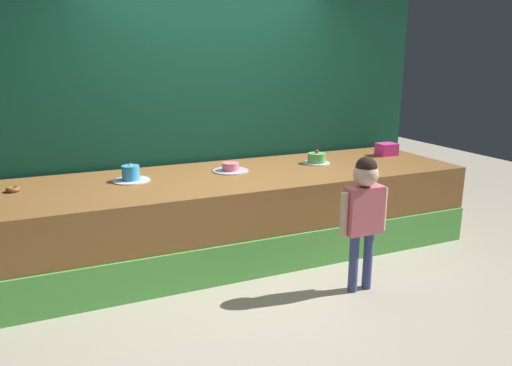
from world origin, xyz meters
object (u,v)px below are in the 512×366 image
at_px(pink_box, 387,149).
at_px(cake_left, 131,175).
at_px(child_figure, 364,206).
at_px(cake_center, 231,168).
at_px(cake_right, 317,159).
at_px(donut, 13,189).

height_order(pink_box, cake_left, cake_left).
distance_m(child_figure, cake_left, 2.00).
distance_m(pink_box, cake_center, 1.86).
relative_size(pink_box, cake_right, 0.74).
height_order(donut, cake_left, cake_left).
bearing_deg(cake_center, cake_left, -179.92).
bearing_deg(donut, cake_center, -0.49).
distance_m(donut, cake_right, 2.79).
xyz_separation_m(child_figure, cake_right, (0.32, 1.26, 0.10)).
xyz_separation_m(donut, cake_center, (1.86, -0.02, 0.01)).
relative_size(pink_box, cake_left, 0.63).
bearing_deg(pink_box, donut, -179.55).
bearing_deg(donut, cake_right, -0.70).
relative_size(child_figure, cake_left, 3.35).
bearing_deg(child_figure, pink_box, 46.70).
height_order(child_figure, donut, child_figure).
bearing_deg(donut, cake_left, -1.06).
xyz_separation_m(donut, cake_left, (0.93, -0.02, 0.04)).
distance_m(cake_center, cake_right, 0.93).
relative_size(child_figure, pink_box, 5.32).
xyz_separation_m(child_figure, donut, (-2.47, 1.30, 0.07)).
distance_m(cake_left, cake_right, 1.86).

